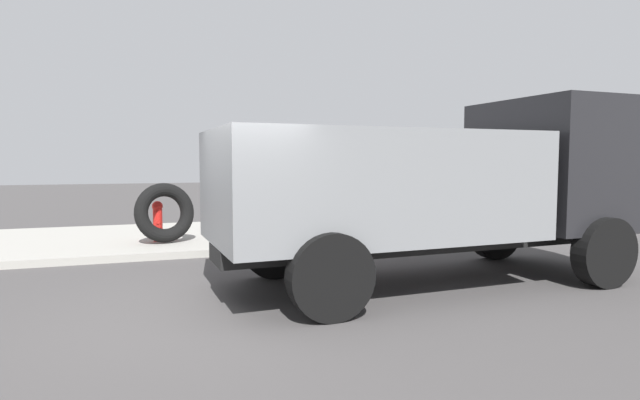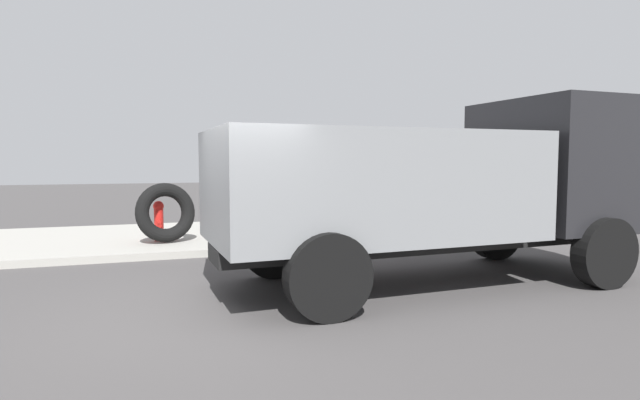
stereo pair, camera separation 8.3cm
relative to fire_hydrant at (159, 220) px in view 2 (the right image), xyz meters
The scene contains 6 objects.
ground_plane 5.60m from the fire_hydrant, 86.29° to the right, with size 80.00×80.00×0.00m, color #423F3F.
sidewalk_curb 1.16m from the fire_hydrant, 69.18° to the left, with size 36.00×5.00×0.15m, color #99968E.
fire_hydrant is the anchor object (origin of this frame).
loose_tire 0.38m from the fire_hydrant, 64.66° to the right, with size 1.32×1.32×0.30m, color black.
stop_sign 3.73m from the fire_hydrant, 18.25° to the right, with size 0.76×0.08×2.18m.
dump_truck_gray 6.59m from the fire_hydrant, 48.77° to the right, with size 7.10×3.03×3.00m.
Camera 2 is at (-0.58, -6.57, 1.98)m, focal length 28.94 mm.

